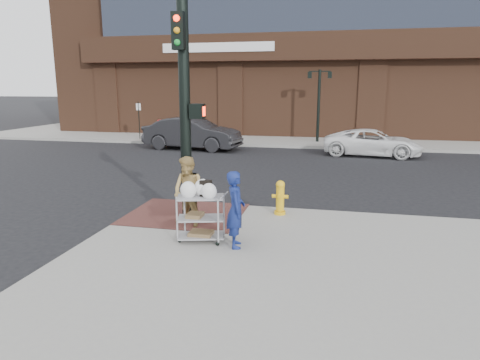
% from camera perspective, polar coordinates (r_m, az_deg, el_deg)
% --- Properties ---
extents(ground, '(220.00, 220.00, 0.00)m').
position_cam_1_polar(ground, '(9.83, -5.72, -7.09)').
color(ground, black).
rests_on(ground, ground).
extents(sidewalk_far, '(65.00, 36.00, 0.15)m').
position_cam_1_polar(sidewalk_far, '(42.01, 25.77, 6.87)').
color(sidewalk_far, gray).
rests_on(sidewalk_far, ground).
extents(brick_curb_ramp, '(2.80, 2.40, 0.01)m').
position_cam_1_polar(brick_curb_ramp, '(10.77, -7.30, -4.49)').
color(brick_curb_ramp, '#4D2724').
rests_on(brick_curb_ramp, sidewalk_near).
extents(lamp_post, '(1.32, 0.22, 4.00)m').
position_cam_1_polar(lamp_post, '(24.81, 10.47, 10.74)').
color(lamp_post, black).
rests_on(lamp_post, sidewalk_far).
extents(parking_sign, '(0.05, 0.05, 2.20)m').
position_cam_1_polar(parking_sign, '(26.47, -13.31, 7.75)').
color(parking_sign, black).
rests_on(parking_sign, sidewalk_far).
extents(traffic_signal_pole, '(0.61, 0.51, 5.00)m').
position_cam_1_polar(traffic_signal_pole, '(10.16, -7.30, 9.84)').
color(traffic_signal_pole, black).
rests_on(traffic_signal_pole, sidewalk_near).
extents(woman_blue, '(0.50, 0.64, 1.53)m').
position_cam_1_polar(woman_blue, '(8.37, -0.58, -3.94)').
color(woman_blue, navy).
rests_on(woman_blue, sidewalk_near).
extents(pedestrian_tan, '(0.95, 0.86, 1.59)m').
position_cam_1_polar(pedestrian_tan, '(9.69, -6.89, -1.56)').
color(pedestrian_tan, tan).
rests_on(pedestrian_tan, sidewalk_near).
extents(sedan_dark, '(5.26, 2.35, 1.68)m').
position_cam_1_polar(sedan_dark, '(22.63, -6.38, 6.20)').
color(sedan_dark, black).
rests_on(sedan_dark, ground).
extents(minivan_white, '(4.74, 2.59, 1.26)m').
position_cam_1_polar(minivan_white, '(21.35, 17.28, 4.78)').
color(minivan_white, white).
rests_on(minivan_white, ground).
extents(utility_cart, '(1.02, 0.73, 1.28)m').
position_cam_1_polar(utility_cart, '(8.76, -5.26, -4.51)').
color(utility_cart, '#959499').
rests_on(utility_cart, sidewalk_near).
extents(fire_hydrant, '(0.40, 0.28, 0.86)m').
position_cam_1_polar(fire_hydrant, '(10.61, 5.37, -2.28)').
color(fire_hydrant, '#EAB113').
rests_on(fire_hydrant, sidewalk_near).
extents(newsbox_red, '(0.58, 0.55, 1.13)m').
position_cam_1_polar(newsbox_red, '(26.27, -10.36, 6.67)').
color(newsbox_red, '#B01419').
rests_on(newsbox_red, sidewalk_far).
extents(newsbox_yellow, '(0.51, 0.48, 1.00)m').
position_cam_1_polar(newsbox_yellow, '(25.67, -9.14, 6.44)').
color(newsbox_yellow, yellow).
rests_on(newsbox_yellow, sidewalk_far).
extents(newsbox_blue, '(0.59, 0.56, 1.10)m').
position_cam_1_polar(newsbox_blue, '(25.56, -7.12, 6.59)').
color(newsbox_blue, '#192CA7').
rests_on(newsbox_blue, sidewalk_far).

